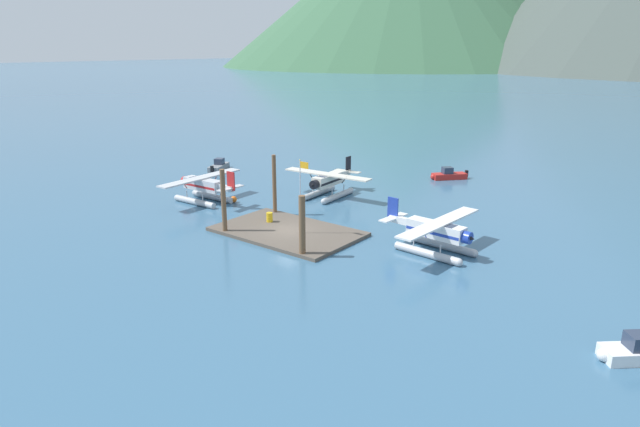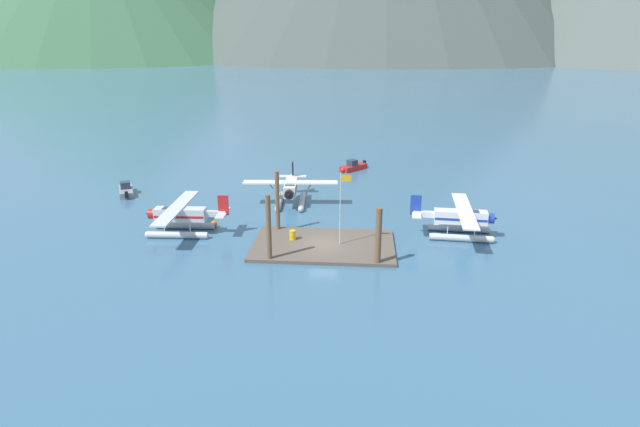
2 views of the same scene
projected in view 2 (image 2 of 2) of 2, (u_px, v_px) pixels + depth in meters
ground_plane at (323, 247)px, 45.60m from camera, size 1200.00×1200.00×0.00m
dock_platform at (323, 245)px, 45.56m from camera, size 12.56×7.91×0.30m
piling_near_left at (269, 229)px, 41.69m from camera, size 0.42×0.42×5.81m
piling_near_right at (378, 237)px, 41.08m from camera, size 0.52×0.52×4.97m
piling_far_left at (278, 202)px, 48.22m from camera, size 0.39×0.39×5.97m
flagpole at (342, 201)px, 44.18m from camera, size 0.95×0.10×6.51m
fuel_drum at (293, 235)px, 46.32m from camera, size 0.62×0.62×0.88m
mooring_buoy at (214, 224)px, 50.17m from camera, size 0.68×0.68×0.68m
seaplane_cream_bow_left at (291, 191)px, 56.75m from camera, size 10.47×7.97×3.84m
seaplane_white_stbd_fwd at (461, 221)px, 47.50m from camera, size 7.97×10.47×3.84m
seaplane_silver_port_fwd at (180, 218)px, 48.22m from camera, size 7.98×10.44×3.84m
boat_grey_open_west at (126, 190)px, 60.72m from camera, size 3.19×4.51×1.50m
boat_red_open_north at (353, 167)px, 71.78m from camera, size 3.92×4.13×1.50m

